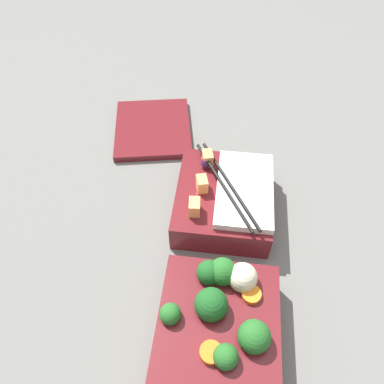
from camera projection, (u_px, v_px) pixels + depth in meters
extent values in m
plane|color=slate|center=(222.00, 269.00, 0.56)|extent=(3.00, 3.00, 0.00)
cube|color=maroon|center=(214.00, 330.00, 0.47)|extent=(0.17, 0.15, 0.05)
sphere|color=#236023|center=(254.00, 337.00, 0.43)|extent=(0.04, 0.04, 0.04)
sphere|color=#19511E|center=(211.00, 305.00, 0.46)|extent=(0.04, 0.04, 0.04)
sphere|color=#236023|center=(226.00, 272.00, 0.49)|extent=(0.04, 0.04, 0.04)
sphere|color=#236023|center=(170.00, 314.00, 0.45)|extent=(0.03, 0.03, 0.03)
sphere|color=#236023|center=(226.00, 357.00, 0.42)|extent=(0.03, 0.03, 0.03)
sphere|color=#19511E|center=(209.00, 273.00, 0.49)|extent=(0.03, 0.03, 0.03)
cylinder|color=orange|center=(251.00, 294.00, 0.47)|extent=(0.03, 0.03, 0.01)
cylinder|color=orange|center=(211.00, 352.00, 0.43)|extent=(0.04, 0.04, 0.01)
sphere|color=beige|center=(243.00, 277.00, 0.48)|extent=(0.04, 0.04, 0.04)
cube|color=maroon|center=(223.00, 200.00, 0.61)|extent=(0.17, 0.15, 0.05)
cube|color=white|center=(245.00, 190.00, 0.58)|extent=(0.15, 0.09, 0.01)
cube|color=#F4A356|center=(194.00, 207.00, 0.55)|extent=(0.02, 0.02, 0.02)
cube|color=#F4A356|center=(202.00, 184.00, 0.58)|extent=(0.03, 0.02, 0.02)
cube|color=#F4A356|center=(208.00, 158.00, 0.62)|extent=(0.03, 0.02, 0.02)
sphere|color=#381942|center=(206.00, 163.00, 0.61)|extent=(0.02, 0.02, 0.02)
cylinder|color=black|center=(227.00, 183.00, 0.58)|extent=(0.17, 0.10, 0.01)
cylinder|color=black|center=(223.00, 185.00, 0.58)|extent=(0.17, 0.10, 0.01)
cube|color=maroon|center=(153.00, 128.00, 0.75)|extent=(0.19, 0.18, 0.01)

